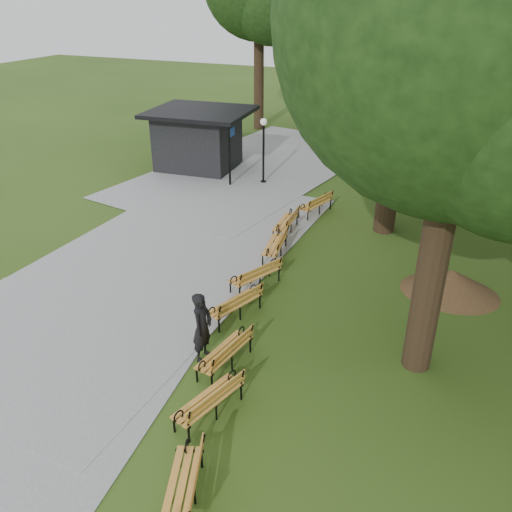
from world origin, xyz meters
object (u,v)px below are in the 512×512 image
at_px(lamp_post, 264,137).
at_px(bench_5, 275,245).
at_px(bench_7, 315,204).
at_px(bench_1, 208,400).
at_px(dirt_mound, 451,282).
at_px(bench_3, 234,304).
at_px(lawn_tree_4, 509,8).
at_px(kiosk, 198,139).
at_px(bench_2, 224,352).
at_px(bench_0, 182,486).
at_px(person, 202,327).
at_px(bench_4, 255,275).
at_px(bench_6, 286,222).
at_px(lawn_tree_0, 475,20).

bearing_deg(lamp_post, bench_5, -64.56).
bearing_deg(bench_7, bench_1, 23.57).
relative_size(dirt_mound, bench_5, 1.30).
bearing_deg(bench_3, lawn_tree_4, 177.40).
bearing_deg(bench_1, bench_7, -157.28).
distance_m(kiosk, bench_2, 16.26).
xyz_separation_m(bench_2, bench_7, (-0.93, 10.29, 0.00)).
height_order(bench_0, bench_3, same).
bearing_deg(kiosk, bench_2, -63.95).
bearing_deg(dirt_mound, person, -133.11).
relative_size(bench_1, bench_4, 1.00).
distance_m(bench_0, bench_6, 12.06).
xyz_separation_m(lamp_post, bench_4, (3.52, -9.17, -1.78)).
xyz_separation_m(dirt_mound, bench_2, (-4.78, -5.90, 0.05)).
relative_size(kiosk, lawn_tree_4, 0.43).
distance_m(lamp_post, bench_5, 7.91).
relative_size(bench_1, bench_2, 1.00).
bearing_deg(person, bench_3, 0.23).
height_order(bench_1, bench_5, same).
relative_size(dirt_mound, bench_3, 1.30).
distance_m(bench_2, bench_3, 2.21).
relative_size(bench_3, lawn_tree_4, 0.17).
relative_size(lamp_post, bench_7, 1.62).
bearing_deg(lawn_tree_4, bench_5, -121.38).
bearing_deg(kiosk, bench_6, -45.12).
distance_m(bench_2, bench_6, 8.15).
xyz_separation_m(bench_7, lawn_tree_0, (5.26, -8.33, 7.41)).
bearing_deg(bench_0, bench_5, 172.04).
xyz_separation_m(dirt_mound, bench_4, (-5.62, -2.05, 0.05)).
bearing_deg(bench_4, kiosk, -118.74).
height_order(bench_4, lawn_tree_0, lawn_tree_0).
distance_m(bench_0, bench_4, 7.85).
bearing_deg(bench_6, bench_7, 165.40).
height_order(bench_1, bench_7, same).
bearing_deg(dirt_mound, bench_5, 178.39).
distance_m(person, bench_4, 3.78).
bearing_deg(bench_7, person, 18.73).
distance_m(bench_7, lawn_tree_4, 10.83).
bearing_deg(bench_3, person, 21.81).
distance_m(dirt_mound, bench_7, 7.21).
relative_size(bench_5, bench_7, 1.00).
height_order(bench_6, lawn_tree_4, lawn_tree_4).
height_order(kiosk, lawn_tree_0, lawn_tree_0).
xyz_separation_m(kiosk, bench_4, (7.50, -10.07, -1.07)).
xyz_separation_m(bench_3, bench_6, (-0.67, 5.95, 0.00)).
xyz_separation_m(person, lawn_tree_4, (5.57, 15.76, 6.71)).
relative_size(lamp_post, bench_5, 1.62).
xyz_separation_m(bench_1, bench_7, (-1.35, 11.92, 0.00)).
relative_size(lawn_tree_0, lawn_tree_4, 1.04).
xyz_separation_m(person, dirt_mound, (5.42, 5.79, -0.54)).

